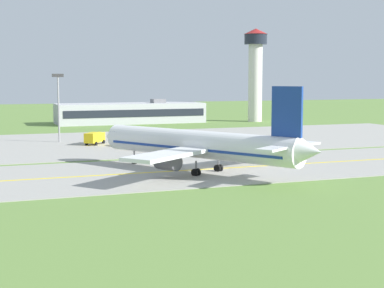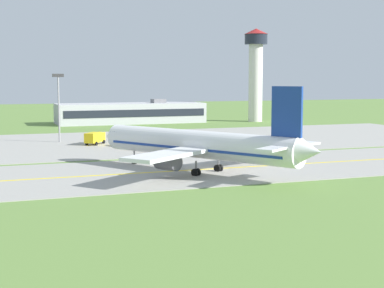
# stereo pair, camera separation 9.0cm
# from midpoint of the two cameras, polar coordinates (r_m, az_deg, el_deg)

# --- Properties ---
(ground_plane) EXTENTS (500.00, 500.00, 0.00)m
(ground_plane) POSITION_cam_midpoint_polar(r_m,az_deg,el_deg) (89.80, 2.07, -2.46)
(ground_plane) COLOR olive
(taxiway_strip) EXTENTS (240.00, 28.00, 0.10)m
(taxiway_strip) POSITION_cam_midpoint_polar(r_m,az_deg,el_deg) (89.79, 2.07, -2.43)
(taxiway_strip) COLOR #9E9B93
(taxiway_strip) RESTS_ON ground
(apron_pad) EXTENTS (140.00, 52.00, 0.10)m
(apron_pad) POSITION_cam_midpoint_polar(r_m,az_deg,el_deg) (132.25, -0.93, 0.39)
(apron_pad) COLOR #9E9B93
(apron_pad) RESTS_ON ground
(taxiway_centreline) EXTENTS (220.00, 0.60, 0.01)m
(taxiway_centreline) POSITION_cam_midpoint_polar(r_m,az_deg,el_deg) (89.78, 2.07, -2.39)
(taxiway_centreline) COLOR yellow
(taxiway_centreline) RESTS_ON taxiway_strip
(airplane_lead) EXTENTS (30.08, 36.17, 12.70)m
(airplane_lead) POSITION_cam_midpoint_polar(r_m,az_deg,el_deg) (85.92, 0.75, -0.07)
(airplane_lead) COLOR white
(airplane_lead) RESTS_ON ground
(service_truck_baggage) EXTENTS (5.22, 6.04, 2.60)m
(service_truck_baggage) POSITION_cam_midpoint_polar(r_m,az_deg,el_deg) (124.42, -9.30, 0.62)
(service_truck_baggage) COLOR yellow
(service_truck_baggage) RESTS_ON ground
(service_truck_fuel) EXTENTS (3.86, 6.34, 2.60)m
(service_truck_fuel) POSITION_cam_midpoint_polar(r_m,az_deg,el_deg) (118.84, -5.63, 0.41)
(service_truck_fuel) COLOR orange
(service_truck_fuel) RESTS_ON ground
(terminal_building) EXTENTS (45.01, 13.98, 7.32)m
(terminal_building) POSITION_cam_midpoint_polar(r_m,az_deg,el_deg) (184.41, -5.89, 2.98)
(terminal_building) COLOR #B2B2B7
(terminal_building) RESTS_ON ground
(control_tower) EXTENTS (7.60, 7.60, 29.42)m
(control_tower) POSITION_cam_midpoint_polar(r_m,az_deg,el_deg) (191.02, 6.16, 7.44)
(control_tower) COLOR silver
(control_tower) RESTS_ON ground
(apron_light_mast) EXTENTS (2.40, 0.50, 14.70)m
(apron_light_mast) POSITION_cam_midpoint_polar(r_m,az_deg,el_deg) (130.26, -12.68, 4.24)
(apron_light_mast) COLOR gray
(apron_light_mast) RESTS_ON ground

